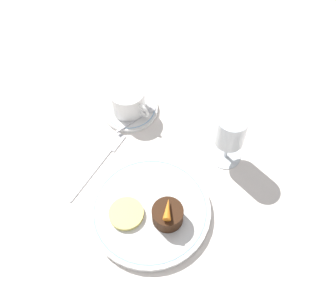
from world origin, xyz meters
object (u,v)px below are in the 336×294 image
at_px(coffee_cup, 128,100).
at_px(wine_glass, 230,133).
at_px(dinner_plate, 150,210).
at_px(fork, 103,158).
at_px(dessert_cake, 168,215).

relative_size(coffee_cup, wine_glass, 0.79).
relative_size(dinner_plate, fork, 1.25).
xyz_separation_m(coffee_cup, wine_glass, (0.25, 0.05, 0.05)).
relative_size(wine_glass, dessert_cake, 2.19).
height_order(fork, dessert_cake, dessert_cake).
bearing_deg(coffee_cup, dessert_cake, -29.90).
relative_size(dinner_plate, wine_glass, 1.82).
height_order(wine_glass, fork, wine_glass).
bearing_deg(dinner_plate, fork, 172.13).
xyz_separation_m(coffee_cup, fork, (0.05, -0.13, -0.04)).
distance_m(coffee_cup, dessert_cake, 0.30).
bearing_deg(wine_glass, coffee_cup, -168.04).
distance_m(dinner_plate, wine_glass, 0.23).
height_order(dinner_plate, dessert_cake, dessert_cake).
xyz_separation_m(wine_glass, dessert_cake, (0.01, -0.20, -0.06)).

